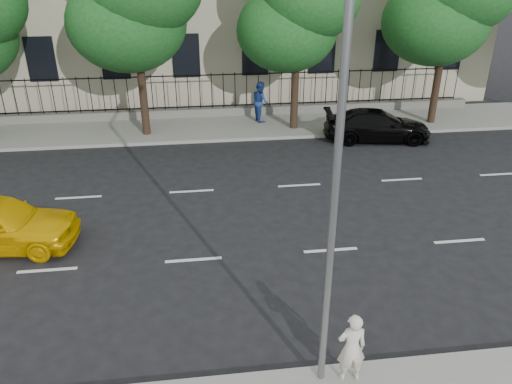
% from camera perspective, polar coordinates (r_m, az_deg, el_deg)
% --- Properties ---
extents(ground, '(120.00, 120.00, 0.00)m').
position_cam_1_polar(ground, '(12.40, -6.98, -14.10)').
color(ground, black).
rests_on(ground, ground).
extents(far_sidewalk, '(60.00, 4.00, 0.15)m').
position_cam_1_polar(far_sidewalk, '(24.79, -7.57, 7.27)').
color(far_sidewalk, gray).
rests_on(far_sidewalk, ground).
extents(lane_markings, '(49.60, 4.62, 0.01)m').
position_cam_1_polar(lane_markings, '(16.32, -7.28, -3.33)').
color(lane_markings, silver).
rests_on(lane_markings, ground).
extents(iron_fence, '(30.00, 0.50, 2.20)m').
position_cam_1_polar(iron_fence, '(26.25, -7.67, 9.63)').
color(iron_fence, slate).
rests_on(iron_fence, far_sidewalk).
extents(street_light, '(0.25, 3.32, 8.05)m').
position_cam_1_polar(street_light, '(8.53, 8.44, 6.58)').
color(street_light, slate).
rests_on(street_light, near_sidewalk).
extents(tree_d, '(5.34, 4.94, 8.84)m').
position_cam_1_polar(tree_d, '(23.46, 4.81, 20.77)').
color(tree_d, '#382619').
rests_on(tree_d, far_sidewalk).
extents(black_sedan, '(5.05, 2.58, 1.40)m').
position_cam_1_polar(black_sedan, '(23.63, 13.69, 7.41)').
color(black_sedan, black).
rests_on(black_sedan, ground).
extents(woman_near, '(0.58, 0.38, 1.59)m').
position_cam_1_polar(woman_near, '(10.36, 10.87, -17.09)').
color(woman_near, beige).
rests_on(woman_near, near_sidewalk).
extents(pedestrian_far, '(0.93, 1.09, 1.96)m').
position_cam_1_polar(pedestrian_far, '(25.18, 0.51, 10.30)').
color(pedestrian_far, navy).
rests_on(pedestrian_far, far_sidewalk).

